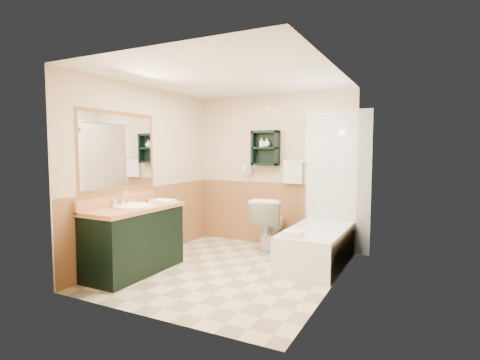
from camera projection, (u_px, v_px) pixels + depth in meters
name	position (u px, v px, depth m)	size (l,w,h in m)	color
floor	(228.00, 270.00, 4.73)	(3.00, 3.00, 0.00)	beige
back_wall	(274.00, 170.00, 5.99)	(2.60, 0.04, 2.40)	beige
left_wall	(146.00, 173.00, 5.23)	(0.04, 3.00, 2.40)	beige
right_wall	(335.00, 179.00, 4.04)	(0.04, 3.00, 2.40)	beige
ceiling	(228.00, 75.00, 4.54)	(2.60, 3.00, 0.04)	white
wainscot_left	(148.00, 222.00, 5.27)	(2.98, 2.98, 1.00)	#B47B49
wainscot_back	(273.00, 213.00, 6.01)	(2.58, 2.58, 1.00)	#B47B49
mirror_frame	(118.00, 151.00, 4.69)	(1.30, 1.30, 1.00)	brown
mirror_glass	(119.00, 151.00, 4.69)	(1.20, 1.20, 0.90)	white
tile_right	(345.00, 187.00, 4.74)	(1.50, 1.50, 2.10)	white
tile_back	(337.00, 182.00, 5.50)	(0.95, 0.95, 2.10)	white
tile_accent	(346.00, 119.00, 4.67)	(1.50, 1.50, 0.10)	#164D2E
wall_shelf	(265.00, 148.00, 5.90)	(0.45, 0.15, 0.55)	black
hair_dryer	(249.00, 170.00, 6.09)	(0.10, 0.24, 0.18)	silver
towel_bar	(293.00, 161.00, 5.75)	(0.40, 0.06, 0.40)	white
curtain_rod	(290.00, 114.00, 5.00)	(0.03, 0.03, 1.60)	silver
shower_curtain	(293.00, 176.00, 5.22)	(1.05, 1.05, 1.70)	beige
vanity	(135.00, 240.00, 4.62)	(0.59, 1.30, 0.83)	black
bathtub	(317.00, 246.00, 4.97)	(0.72, 1.50, 0.48)	white
toilet	(269.00, 224.00, 5.67)	(0.45, 0.81, 0.80)	white
counter_towel	(162.00, 201.00, 4.91)	(0.30, 0.23, 0.04)	white
vanity_book	(150.00, 192.00, 5.09)	(0.18, 0.02, 0.24)	black
tub_towel	(293.00, 234.00, 4.48)	(0.23, 0.19, 0.07)	white
soap_bottle_a	(262.00, 145.00, 5.92)	(0.07, 0.15, 0.07)	white
soap_bottle_b	(267.00, 144.00, 5.88)	(0.11, 0.14, 0.11)	white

